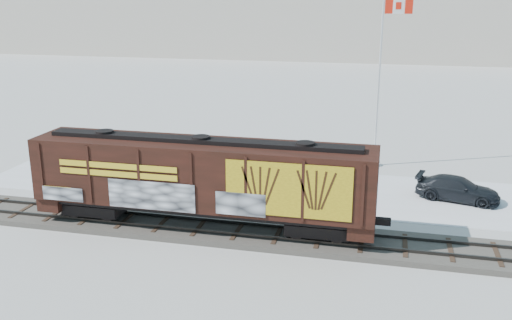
% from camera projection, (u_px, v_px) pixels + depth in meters
% --- Properties ---
extents(ground, '(500.00, 500.00, 0.00)m').
position_uv_depth(ground, '(278.00, 239.00, 27.79)').
color(ground, white).
rests_on(ground, ground).
extents(rail_track, '(50.00, 3.40, 0.43)m').
position_uv_depth(rail_track, '(278.00, 236.00, 27.75)').
color(rail_track, '#59544C').
rests_on(rail_track, ground).
extents(parking_strip, '(40.00, 8.00, 0.03)m').
position_uv_depth(parking_strip, '(302.00, 189.00, 34.79)').
color(parking_strip, white).
rests_on(parking_strip, ground).
extents(hopper_railcar, '(16.84, 3.06, 4.40)m').
position_uv_depth(hopper_railcar, '(202.00, 177.00, 27.83)').
color(hopper_railcar, black).
rests_on(hopper_railcar, rail_track).
extents(flagpole, '(2.30, 0.90, 11.45)m').
position_uv_depth(flagpole, '(379.00, 106.00, 38.52)').
color(flagpole, silver).
rests_on(flagpole, ground).
extents(car_silver, '(4.47, 2.68, 1.43)m').
position_uv_depth(car_silver, '(159.00, 173.00, 35.48)').
color(car_silver, '#B5B8BC').
rests_on(car_silver, parking_strip).
extents(car_white, '(4.89, 2.37, 1.55)m').
position_uv_depth(car_white, '(271.00, 173.00, 35.37)').
color(car_white, silver).
rests_on(car_white, parking_strip).
extents(car_dark, '(4.97, 2.93, 1.35)m').
position_uv_depth(car_dark, '(458.00, 189.00, 32.77)').
color(car_dark, black).
rests_on(car_dark, parking_strip).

